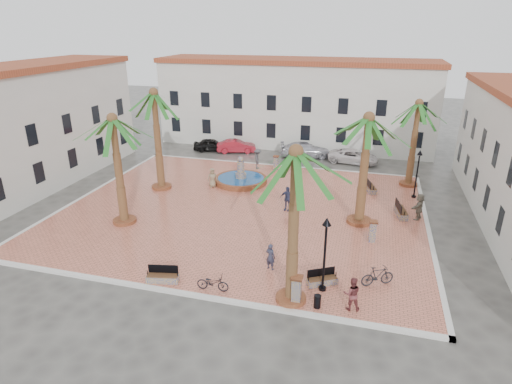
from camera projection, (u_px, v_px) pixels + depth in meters
ground at (243, 211)px, 31.89m from camera, size 120.00×120.00×0.00m
plaza at (243, 210)px, 31.86m from camera, size 26.00×22.00×0.15m
kerb_n at (276, 166)px, 41.72m from camera, size 26.30×0.30×0.16m
kerb_s at (180, 293)px, 22.00m from camera, size 26.30×0.30×0.16m
kerb_e at (428, 231)px, 28.63m from camera, size 0.30×22.30×0.16m
kerb_w at (92, 193)px, 35.09m from camera, size 0.30×22.30×0.16m
building_north at (295, 102)px, 48.07m from camera, size 30.40×7.40×9.50m
building_west at (20, 129)px, 34.77m from camera, size 6.40×24.40×10.00m
fountain at (241, 179)px, 37.01m from camera, size 4.54×4.54×2.34m
palm_nw at (155, 104)px, 33.32m from camera, size 5.28×5.28×8.28m
palm_sw at (114, 131)px, 27.36m from camera, size 5.13×5.13×7.62m
palm_s at (295, 170)px, 18.84m from camera, size 4.94×4.94×8.02m
palm_e at (368, 131)px, 27.29m from camera, size 5.56×5.56×7.72m
palm_ne at (418, 113)px, 34.29m from camera, size 4.85×4.85×7.32m
bench_s at (163, 277)px, 22.75m from camera, size 1.78×0.86×0.90m
bench_se at (322, 280)px, 22.52m from camera, size 1.67×1.24×0.86m
bench_e at (401, 212)px, 30.60m from camera, size 0.95×2.04×1.04m
bench_ne at (370, 187)px, 35.17m from camera, size 1.12×2.01×1.02m
lamppost_s at (326, 242)px, 21.12m from camera, size 0.45×0.45×4.12m
lamppost_e at (418, 166)px, 32.97m from camera, size 0.42×0.42×3.89m
bollard_se at (296, 290)px, 20.74m from camera, size 0.56×0.56×1.55m
bollard_n at (276, 163)px, 39.99m from camera, size 0.51×0.51×1.40m
bollard_e at (373, 231)px, 26.79m from camera, size 0.56×0.56×1.42m
litter_bin at (317, 301)px, 20.66m from camera, size 0.35×0.35×0.67m
cyclist_a at (270, 257)px, 23.74m from camera, size 0.66×0.54×1.57m
bicycle_a at (213, 283)px, 21.96m from camera, size 1.73×0.69×0.89m
cyclist_b at (352, 294)px, 20.35m from camera, size 0.94×0.79×1.73m
bicycle_b at (378, 276)px, 22.35m from camera, size 1.86×1.31×1.10m
pedestrian_fountain_a at (212, 178)px, 35.79m from camera, size 0.95×0.85×1.64m
pedestrian_fountain_b at (287, 199)px, 31.25m from camera, size 1.16×0.65×1.86m
pedestrian_north at (258, 159)px, 40.36m from camera, size 1.02×1.40×1.94m
pedestrian_east at (419, 206)px, 29.85m from camera, size 1.21×1.84×1.90m
car_black at (212, 145)px, 46.65m from camera, size 4.24×2.59×1.35m
car_red at (236, 146)px, 46.12m from camera, size 4.42×2.65×1.37m
car_silver at (306, 150)px, 44.45m from camera, size 5.58×3.28×1.52m
car_white at (353, 156)px, 42.55m from camera, size 5.14×2.86×1.36m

